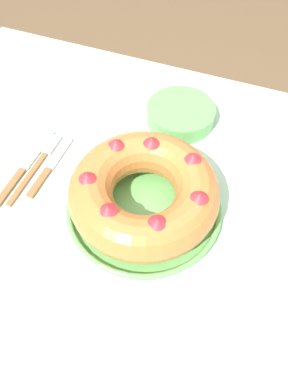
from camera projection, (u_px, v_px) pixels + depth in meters
ground_plane at (142, 315)px, 1.40m from camera, size 8.00×8.00×0.00m
dining_table at (140, 228)px, 0.88m from camera, size 1.34×0.98×0.74m
serving_dish at (144, 208)px, 0.78m from camera, size 0.32×0.32×0.02m
bundt_cake at (144, 192)px, 0.74m from camera, size 0.30×0.30×0.10m
fork at (39, 163)px, 0.87m from camera, size 0.02×0.22×0.01m
serving_knife at (22, 171)px, 0.85m from camera, size 0.02×0.24×0.01m
cake_knife at (48, 170)px, 0.85m from camera, size 0.02×0.19×0.01m
side_bowl at (180, 114)px, 0.94m from camera, size 0.17×0.17×0.04m
napkin at (274, 229)px, 0.77m from camera, size 0.16×0.13×0.00m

